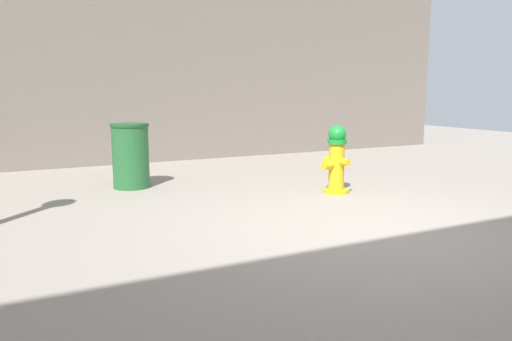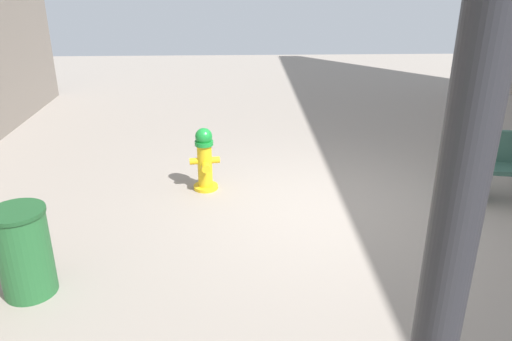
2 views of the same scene
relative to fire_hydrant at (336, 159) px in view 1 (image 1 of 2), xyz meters
name	(u,v)px [view 1 (image 1 of 2)]	position (x,y,z in m)	size (l,w,h in m)	color
ground_plane	(376,231)	(-1.67, 0.72, -0.46)	(23.40, 23.40, 0.00)	gray
fire_hydrant	(336,159)	(0.00, 0.00, 0.00)	(0.44, 0.42, 0.92)	gold
trash_bin	(131,156)	(1.61, 2.39, 0.00)	(0.54, 0.54, 0.92)	#266633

